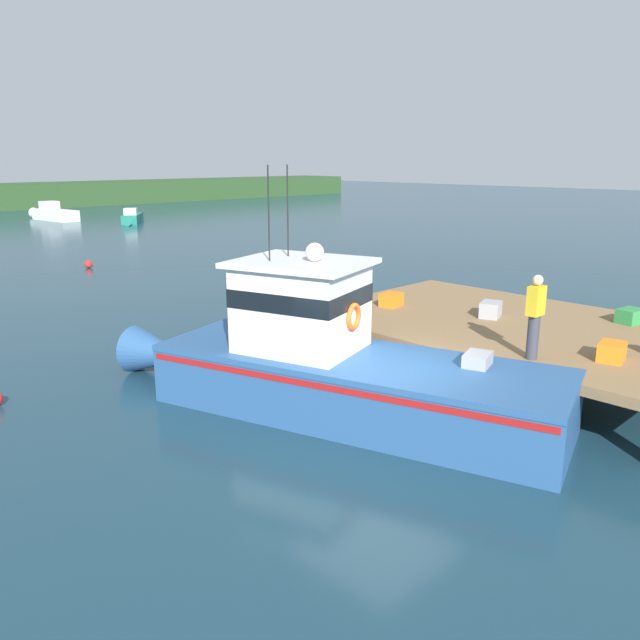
{
  "coord_description": "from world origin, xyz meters",
  "views": [
    {
      "loc": [
        -8.38,
        -6.92,
        4.91
      ],
      "look_at": [
        1.2,
        2.8,
        1.4
      ],
      "focal_mm": 35.28,
      "sensor_mm": 36.0,
      "label": 1
    }
  ],
  "objects": [
    {
      "name": "crate_stack_mid_dock",
      "position": [
        6.69,
        -1.91,
        1.37
      ],
      "size": [
        0.67,
        0.54,
        0.34
      ],
      "primitive_type": "cube",
      "rotation": [
        0.0,
        0.0,
        -0.18
      ],
      "color": "#2D8442",
      "rests_on": "dock"
    },
    {
      "name": "moored_boat_far_right",
      "position": [
        16.03,
        38.92,
        0.41
      ],
      "size": [
        3.52,
        4.28,
        1.18
      ],
      "color": "#196B5B",
      "rests_on": "ground"
    },
    {
      "name": "moored_boat_near_channel",
      "position": [
        12.62,
        45.74,
        0.52
      ],
      "size": [
        2.06,
        6.09,
        1.53
      ],
      "color": "white",
      "rests_on": "ground"
    },
    {
      "name": "crate_single_far",
      "position": [
        4.1,
        3.1,
        1.37
      ],
      "size": [
        0.68,
        0.56,
        0.34
      ],
      "primitive_type": "cube",
      "rotation": [
        0.0,
        0.0,
        0.22
      ],
      "color": "orange",
      "rests_on": "dock"
    },
    {
      "name": "mooring_buoy_spare_mooring",
      "position": [
        4.2,
        21.12,
        0.18
      ],
      "size": [
        0.37,
        0.37,
        0.37
      ],
      "primitive_type": "sphere",
      "color": "red",
      "rests_on": "ground"
    },
    {
      "name": "crate_single_by_cleat",
      "position": [
        3.52,
        -2.72,
        1.37
      ],
      "size": [
        0.68,
        0.55,
        0.35
      ],
      "primitive_type": "cube",
      "rotation": [
        0.0,
        0.0,
        0.2
      ],
      "color": "orange",
      "rests_on": "dock"
    },
    {
      "name": "ground_plane",
      "position": [
        0.0,
        0.0,
        0.0
      ],
      "size": [
        200.0,
        200.0,
        0.0
      ],
      "primitive_type": "plane",
      "color": "#193847"
    },
    {
      "name": "crate_stack_near_edge",
      "position": [
        4.87,
        0.67,
        1.39
      ],
      "size": [
        0.71,
        0.62,
        0.38
      ],
      "primitive_type": "cube",
      "rotation": [
        0.0,
        0.0,
        0.34
      ],
      "color": "#9E9EA3",
      "rests_on": "dock"
    },
    {
      "name": "main_fishing_boat",
      "position": [
        0.03,
        1.34,
        1.01
      ],
      "size": [
        4.81,
        9.9,
        4.8
      ],
      "color": "#285184",
      "rests_on": "ground"
    },
    {
      "name": "deckhand_by_the_boat",
      "position": [
        2.53,
        -1.61,
        2.06
      ],
      "size": [
        0.36,
        0.22,
        1.63
      ],
      "color": "#383842",
      "rests_on": "dock"
    },
    {
      "name": "dock",
      "position": [
        4.8,
        0.0,
        1.07
      ],
      "size": [
        6.0,
        9.0,
        1.2
      ],
      "color": "#4C3D2D",
      "rests_on": "ground"
    }
  ]
}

